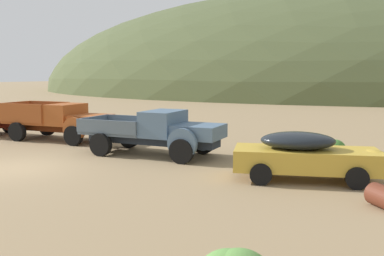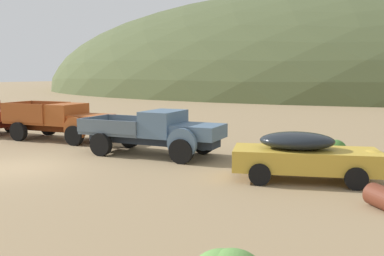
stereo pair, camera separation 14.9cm
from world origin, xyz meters
TOP-DOWN VIEW (x-y plane):
  - ground_plane at (0.00, 0.00)m, footprint 300.00×300.00m
  - hill_far_right at (-11.43, 77.99)m, footprint 118.10×86.75m
  - truck_oxide_orange at (-3.37, 5.42)m, footprint 5.98×2.98m
  - truck_chalk_blue at (3.22, 4.62)m, footprint 6.28×2.96m
  - car_faded_yellow at (9.62, 3.63)m, footprint 5.03×3.17m
  - oil_drum_tipped at (11.99, 1.75)m, footprint 1.00×1.00m
  - bush_back_edge at (-3.63, 10.32)m, footprint 0.92×0.98m
  - bush_near_barrel at (-5.77, 7.92)m, footprint 0.73×0.74m
  - bush_lone_scrub at (9.30, 8.93)m, footprint 0.93×0.90m

SIDE VIEW (x-z plane):
  - ground_plane at x=0.00m, z-range 0.00..0.00m
  - hill_far_right at x=-11.43m, z-range -19.19..19.19m
  - bush_near_barrel at x=-5.77m, z-range -0.15..0.44m
  - bush_lone_scrub at x=9.30m, z-range -0.20..0.56m
  - bush_back_edge at x=-3.63m, z-range -0.18..0.56m
  - oil_drum_tipped at x=11.99m, z-range 0.00..0.58m
  - car_faded_yellow at x=9.62m, z-range 0.03..1.60m
  - truck_chalk_blue at x=3.22m, z-range 0.05..1.94m
  - truck_oxide_orange at x=-3.37m, z-range 0.06..1.97m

